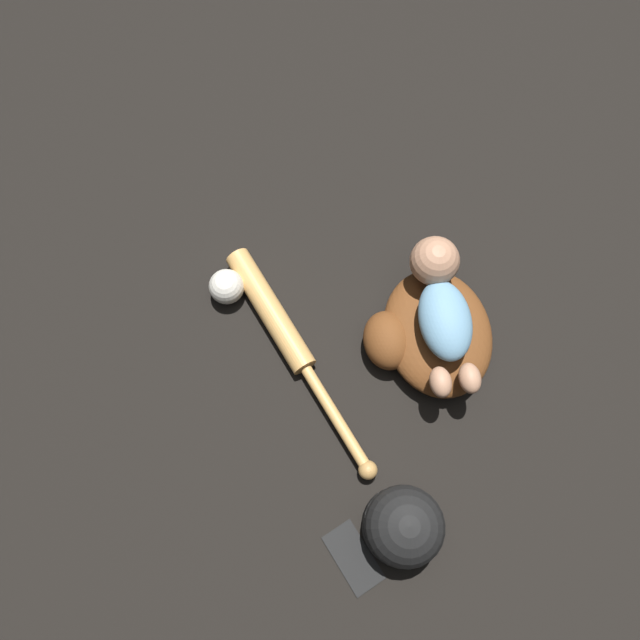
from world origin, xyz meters
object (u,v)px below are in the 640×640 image
(baby_figure, at_px, (442,302))
(baseball_glove, at_px, (429,334))
(baseball_bat, at_px, (283,332))
(baseball_cap, at_px, (403,527))
(baseball, at_px, (227,287))

(baby_figure, bearing_deg, baseball_glove, 158.87)
(baseball_glove, height_order, baseball_bat, baseball_glove)
(baby_figure, height_order, baseball_cap, baby_figure)
(baseball_glove, xyz_separation_m, baby_figure, (0.04, -0.02, 0.09))
(baby_figure, bearing_deg, baseball_cap, 164.75)
(baby_figure, xyz_separation_m, baseball_cap, (-0.44, 0.12, -0.07))
(baseball_bat, bearing_deg, baseball_cap, -153.11)
(baseball_glove, distance_m, baseball_cap, 0.41)
(baseball, distance_m, baseball_cap, 0.63)
(baby_figure, distance_m, baseball_cap, 0.46)
(baby_figure, distance_m, baseball, 0.48)
(baseball_glove, bearing_deg, baseball, 72.07)
(baseball_cap, bearing_deg, baseball_bat, 26.89)
(baseball_glove, distance_m, baseball, 0.46)
(baseball_glove, height_order, baseball_cap, baseball_cap)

